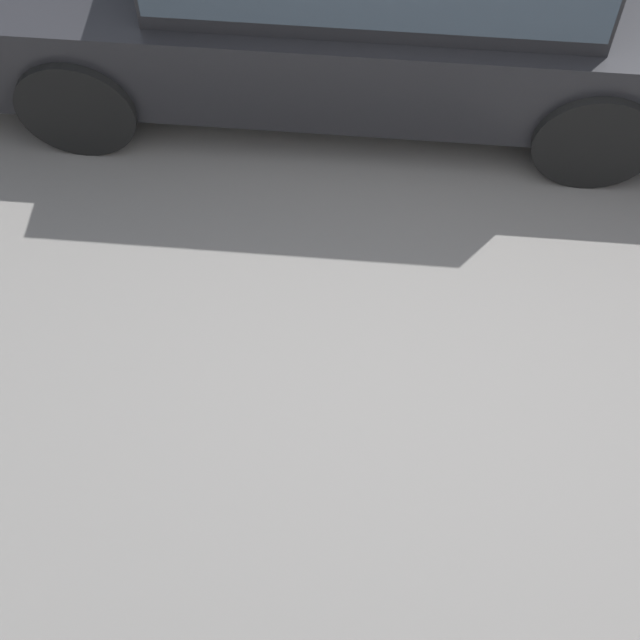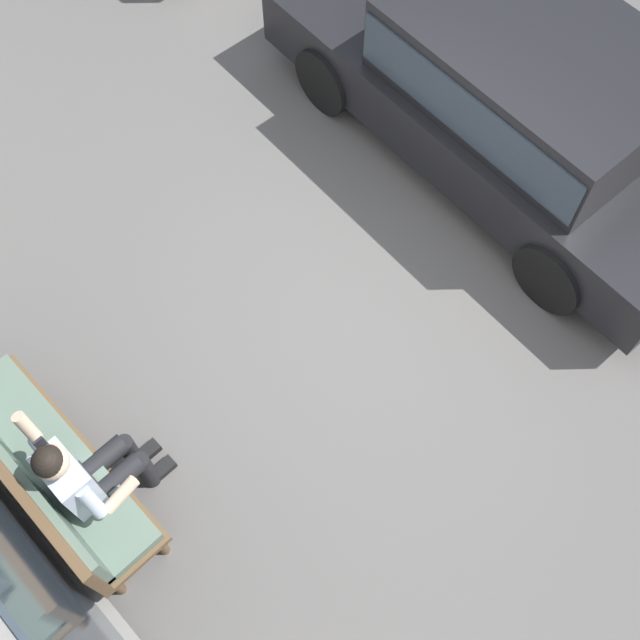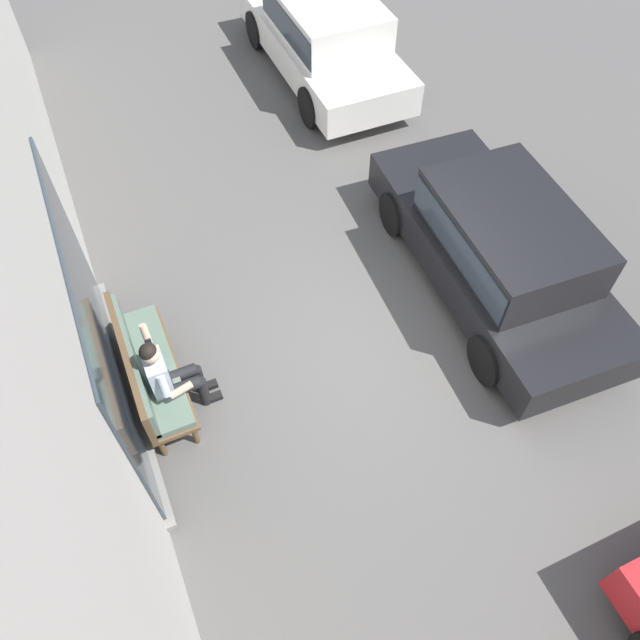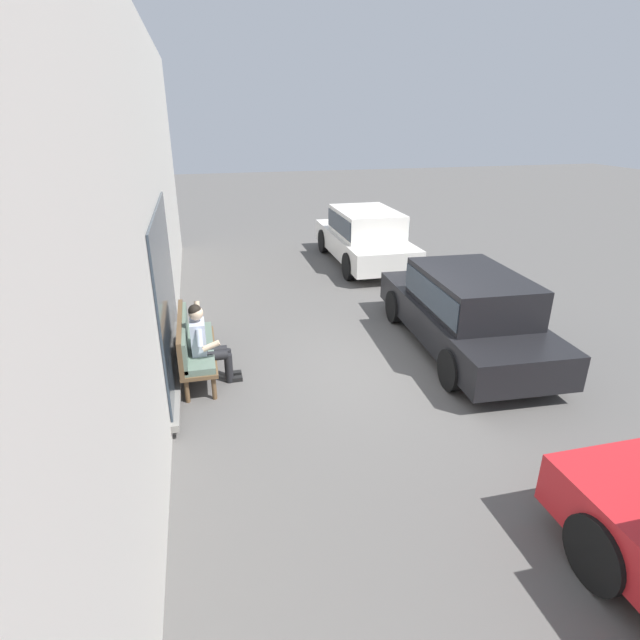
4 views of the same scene
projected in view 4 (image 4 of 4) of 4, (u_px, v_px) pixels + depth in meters
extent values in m
plane|color=#565451|center=(372.00, 367.00, 8.38)|extent=(60.00, 60.00, 0.00)
cube|color=beige|center=(137.00, 218.00, 6.62)|extent=(18.00, 0.40, 5.32)
cube|color=#2D3842|center=(166.00, 292.00, 7.54)|extent=(3.40, 0.03, 2.50)
cube|color=gray|center=(178.00, 366.00, 8.04)|extent=(3.60, 0.12, 0.10)
cylinder|color=brown|center=(187.00, 343.00, 8.83)|extent=(0.07, 0.07, 0.37)
cylinder|color=brown|center=(187.00, 391.00, 7.31)|extent=(0.07, 0.07, 0.37)
cylinder|color=brown|center=(210.00, 341.00, 8.92)|extent=(0.07, 0.07, 0.37)
cylinder|color=brown|center=(214.00, 388.00, 7.39)|extent=(0.07, 0.07, 0.37)
cube|color=brown|center=(198.00, 351.00, 8.03)|extent=(1.86, 0.55, 0.06)
cube|color=slate|center=(198.00, 347.00, 8.00)|extent=(1.80, 0.49, 0.10)
cube|color=brown|center=(181.00, 336.00, 7.86)|extent=(1.86, 0.07, 0.55)
cube|color=slate|center=(185.00, 335.00, 7.87)|extent=(1.80, 0.06, 0.47)
cylinder|color=black|center=(214.00, 351.00, 7.87)|extent=(0.15, 0.42, 0.15)
cylinder|color=black|center=(228.00, 363.00, 8.01)|extent=(0.12, 0.12, 0.48)
cube|color=black|center=(234.00, 374.00, 8.10)|extent=(0.10, 0.24, 0.07)
cylinder|color=black|center=(214.00, 356.00, 7.71)|extent=(0.15, 0.42, 0.15)
cylinder|color=black|center=(229.00, 368.00, 7.84)|extent=(0.12, 0.12, 0.48)
cube|color=black|center=(235.00, 379.00, 7.94)|extent=(0.10, 0.24, 0.07)
cube|color=black|center=(200.00, 355.00, 7.74)|extent=(0.34, 0.24, 0.14)
cube|color=silver|center=(198.00, 338.00, 7.63)|extent=(0.38, 0.22, 0.56)
sphere|color=beige|center=(196.00, 313.00, 7.47)|extent=(0.22, 0.22, 0.22)
sphere|color=black|center=(195.00, 311.00, 7.46)|extent=(0.20, 0.20, 0.20)
cylinder|color=silver|center=(199.00, 338.00, 7.38)|extent=(0.20, 0.10, 0.28)
cylinder|color=beige|center=(211.00, 346.00, 7.42)|extent=(0.08, 0.27, 0.17)
cylinder|color=silver|center=(197.00, 322.00, 7.78)|extent=(0.25, 0.10, 0.22)
cylinder|color=beige|center=(197.00, 309.00, 7.77)|extent=(0.16, 0.08, 0.25)
cube|color=#232328|center=(197.00, 310.00, 7.61)|extent=(0.02, 0.07, 0.15)
cylinder|color=black|center=(598.00, 553.00, 4.42)|extent=(0.69, 0.18, 0.69)
cube|color=black|center=(463.00, 320.00, 8.92)|extent=(4.49, 1.94, 0.56)
cube|color=black|center=(471.00, 292.00, 8.53)|extent=(2.37, 1.62, 0.65)
cube|color=#28333D|center=(471.00, 292.00, 8.53)|extent=(2.32, 1.65, 0.46)
cylinder|color=black|center=(394.00, 307.00, 10.10)|extent=(0.66, 0.22, 0.65)
cylinder|color=black|center=(469.00, 302.00, 10.37)|extent=(0.66, 0.22, 0.65)
cylinder|color=black|center=(451.00, 370.00, 7.62)|extent=(0.66, 0.22, 0.65)
cylinder|color=black|center=(547.00, 361.00, 7.89)|extent=(0.66, 0.22, 0.65)
cube|color=white|center=(363.00, 244.00, 13.99)|extent=(4.48, 1.78, 0.58)
cube|color=white|center=(366.00, 223.00, 13.59)|extent=(2.33, 1.55, 0.69)
cube|color=#28333D|center=(366.00, 223.00, 13.59)|extent=(2.29, 1.59, 0.48)
cylinder|color=black|center=(323.00, 241.00, 15.14)|extent=(0.70, 0.19, 0.69)
cylinder|color=black|center=(375.00, 238.00, 15.48)|extent=(0.70, 0.19, 0.69)
cylinder|color=black|center=(349.00, 266.00, 12.65)|extent=(0.70, 0.19, 0.69)
cylinder|color=black|center=(410.00, 262.00, 13.00)|extent=(0.70, 0.19, 0.69)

